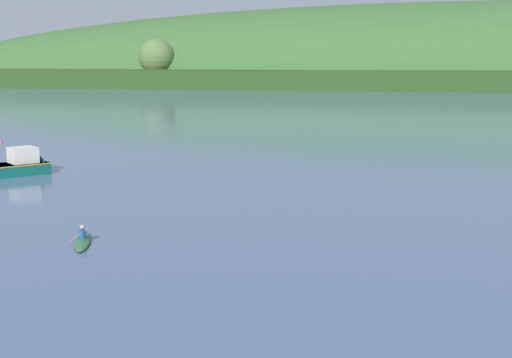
% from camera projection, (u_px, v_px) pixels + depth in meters
% --- Properties ---
extents(far_shoreline_hill, '(578.26, 116.63, 59.02)m').
position_uv_depth(far_shoreline_hill, '(479.00, 84.00, 248.01)').
color(far_shoreline_hill, '#27431B').
rests_on(far_shoreline_hill, ground).
extents(fishing_boat_moored, '(6.27, 6.69, 4.18)m').
position_uv_depth(fishing_boat_moored, '(15.00, 169.00, 53.93)').
color(fishing_boat_moored, '#0F564C').
rests_on(fishing_boat_moored, ground).
extents(canoe_with_paddler, '(1.95, 3.76, 1.02)m').
position_uv_depth(canoe_with_paddler, '(83.00, 241.00, 33.87)').
color(canoe_with_paddler, '#33663D').
rests_on(canoe_with_paddler, ground).
extents(mooring_buoy_off_fishing_boat, '(0.58, 0.58, 0.66)m').
position_uv_depth(mooring_buoy_off_fishing_boat, '(0.00, 142.00, 75.27)').
color(mooring_buoy_off_fishing_boat, '#E06675').
rests_on(mooring_buoy_off_fishing_boat, ground).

